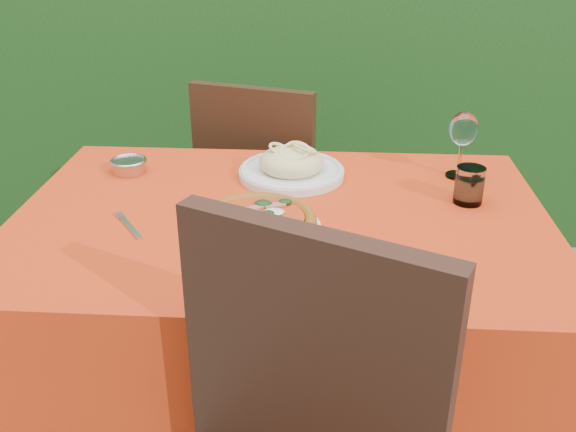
# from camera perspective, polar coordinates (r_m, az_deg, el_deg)

# --- Properties ---
(hedge) EXTENTS (3.20, 0.55, 1.78)m
(hedge) POSITION_cam_1_polar(r_m,az_deg,el_deg) (2.95, 1.72, 16.47)
(hedge) COLOR black
(hedge) RESTS_ON ground
(dining_table) EXTENTS (1.26, 0.86, 0.75)m
(dining_table) POSITION_cam_1_polar(r_m,az_deg,el_deg) (1.58, -0.61, -4.76)
(dining_table) COLOR #432C15
(dining_table) RESTS_ON ground
(chair_far) EXTENTS (0.50, 0.50, 0.90)m
(chair_far) POSITION_cam_1_polar(r_m,az_deg,el_deg) (2.21, -2.06, 2.29)
(chair_far) COLOR black
(chair_far) RESTS_ON ground
(pizza_plate) EXTENTS (0.31, 0.31, 0.05)m
(pizza_plate) POSITION_cam_1_polar(r_m,az_deg,el_deg) (1.41, -2.81, -0.68)
(pizza_plate) COLOR white
(pizza_plate) RESTS_ON dining_table
(pasta_plate) EXTENTS (0.28, 0.28, 0.08)m
(pasta_plate) POSITION_cam_1_polar(r_m,az_deg,el_deg) (1.71, 0.31, 4.44)
(pasta_plate) COLOR silver
(pasta_plate) RESTS_ON dining_table
(water_glass) EXTENTS (0.07, 0.07, 0.09)m
(water_glass) POSITION_cam_1_polar(r_m,az_deg,el_deg) (1.61, 15.80, 2.50)
(water_glass) COLOR white
(water_glass) RESTS_ON dining_table
(wine_glass) EXTENTS (0.07, 0.07, 0.18)m
(wine_glass) POSITION_cam_1_polar(r_m,az_deg,el_deg) (1.74, 15.31, 7.25)
(wine_glass) COLOR white
(wine_glass) RESTS_ON dining_table
(fork) EXTENTS (0.11, 0.15, 0.00)m
(fork) POSITION_cam_1_polar(r_m,az_deg,el_deg) (1.49, -13.84, -1.00)
(fork) COLOR silver
(fork) RESTS_ON dining_table
(steel_ramekin) EXTENTS (0.09, 0.09, 0.03)m
(steel_ramekin) POSITION_cam_1_polar(r_m,az_deg,el_deg) (1.80, -13.94, 4.30)
(steel_ramekin) COLOR #B4B5BB
(steel_ramekin) RESTS_ON dining_table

